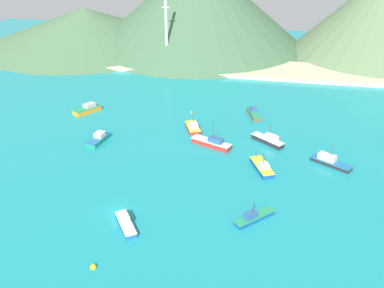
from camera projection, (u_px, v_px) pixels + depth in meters
name	position (u px, v px, depth m)	size (l,w,h in m)	color
ground	(157.00, 145.00, 111.02)	(260.00, 280.00, 0.50)	teal
fishing_boat_0	(212.00, 143.00, 109.19)	(10.91, 6.51, 6.67)	red
fishing_boat_2	(262.00, 167.00, 98.79)	(6.22, 9.30, 4.69)	#14478C
fishing_boat_3	(330.00, 161.00, 100.95)	(9.59, 7.10, 5.21)	#232328
fishing_boat_4	(98.00, 139.00, 111.67)	(4.15, 8.33, 2.25)	#198466
fishing_boat_5	(268.00, 140.00, 110.64)	(8.79, 7.46, 5.21)	#232328
fishing_boat_6	(254.00, 113.00, 126.70)	(5.04, 9.12, 2.07)	brown
fishing_boat_7	(193.00, 127.00, 117.98)	(5.68, 8.09, 5.89)	red
fishing_boat_8	(254.00, 217.00, 82.17)	(7.74, 7.86, 4.41)	#14478C
fishing_boat_9	(125.00, 223.00, 80.33)	(6.20, 7.73, 2.26)	#1E5BA8
fishing_boat_10	(87.00, 109.00, 128.99)	(7.04, 8.80, 2.47)	orange
buoy_0	(93.00, 267.00, 70.94)	(1.05, 1.05, 1.05)	gold
buoy_1	(192.00, 112.00, 128.90)	(0.65, 0.65, 0.65)	gold
beach_strip	(203.00, 66.00, 168.83)	(247.00, 22.22, 1.20)	#C6B793
hill_west	(85.00, 26.00, 198.30)	(94.14, 94.14, 16.27)	#476B47
hill_central	(198.00, 2.00, 190.53)	(97.05, 97.05, 38.57)	#3D6042
radio_tower	(166.00, 31.00, 162.07)	(2.79, 2.23, 27.87)	silver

